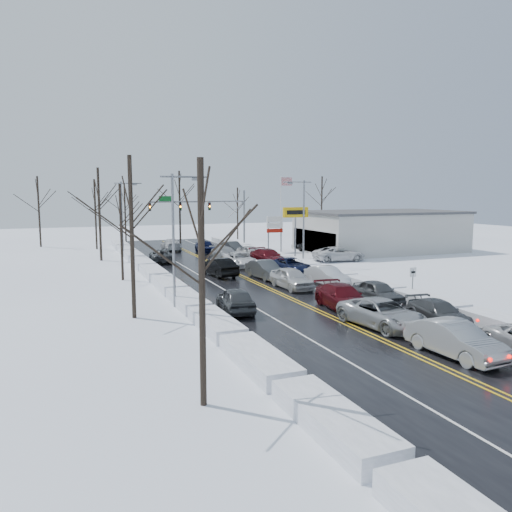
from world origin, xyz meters
name	(u,v)px	position (x,y,z in m)	size (l,w,h in m)	color
ground	(266,288)	(0.00, 0.00, 0.00)	(160.00, 160.00, 0.00)	white
road_surface	(257,283)	(0.00, 2.00, 0.01)	(14.00, 84.00, 0.01)	black
snow_bank_left	(169,290)	(-7.60, 2.00, 0.00)	(1.76, 72.00, 0.75)	white
snow_bank_right	(334,278)	(7.60, 2.00, 0.00)	(1.76, 72.00, 0.75)	white
traffic_signal_mast	(209,209)	(3.45, 27.99, 5.48)	(13.28, 0.39, 8.00)	slate
tires_plus_sign	(296,216)	(10.50, 15.99, 4.99)	(3.20, 0.34, 6.00)	slate
used_vehicles_sign	(275,227)	(10.50, 22.00, 3.32)	(2.20, 0.22, 4.65)	slate
speed_limit_sign	(413,277)	(8.20, -8.00, 1.63)	(0.55, 0.09, 2.35)	slate
flagpole	(282,205)	(15.17, 30.00, 5.93)	(1.87, 1.20, 10.00)	silver
dealership_building	(380,231)	(23.98, 18.00, 2.66)	(20.40, 12.40, 5.30)	#B8B7B2
streetlight_ne	(302,216)	(8.30, 10.00, 5.31)	(3.20, 0.25, 9.00)	slate
streetlight_sw	(176,229)	(-8.30, -4.00, 5.31)	(3.20, 0.25, 9.00)	slate
streetlight_nw	(124,213)	(-8.30, 24.00, 5.31)	(3.20, 0.25, 9.00)	slate
tree_left_a	(201,235)	(-11.00, -20.00, 6.29)	(3.60, 3.60, 9.00)	#2D231C
tree_left_b	(131,205)	(-11.50, -6.00, 6.99)	(4.00, 4.00, 10.00)	#2D231C
tree_left_c	(121,213)	(-10.50, 8.00, 5.94)	(3.40, 3.40, 8.50)	#2D231C
tree_left_d	(99,196)	(-11.20, 22.00, 7.33)	(4.20, 4.20, 10.50)	#2D231C
tree_left_e	(95,200)	(-10.80, 34.00, 6.64)	(3.80, 3.80, 9.50)	#2D231C
tree_far_a	(38,198)	(-18.00, 40.00, 6.99)	(4.00, 4.00, 10.00)	#2D231C
tree_far_b	(125,202)	(-6.00, 41.00, 6.29)	(3.60, 3.60, 9.00)	#2D231C
tree_far_c	(179,193)	(2.00, 39.00, 7.68)	(4.40, 4.40, 11.00)	#2D231C
tree_far_d	(238,203)	(12.00, 40.50, 5.94)	(3.40, 3.40, 8.50)	#2D231C
tree_far_e	(322,194)	(28.00, 41.00, 7.33)	(4.20, 4.20, 10.50)	#2D231C
queued_car_1	(454,356)	(1.61, -19.19, 0.00)	(1.79, 5.13, 1.69)	#9EA2A6
queued_car_2	(382,327)	(1.56, -13.54, 0.00)	(2.69, 5.83, 1.62)	#A1A4A9
queued_car_3	(342,309)	(1.78, -8.83, 0.00)	(2.27, 5.60, 1.62)	#4B0A10
queued_car_4	(291,288)	(1.76, -1.09, 0.00)	(2.01, 4.99, 1.70)	silver
queued_car_5	(265,279)	(1.59, 4.00, 0.00)	(1.74, 4.98, 1.64)	#46494C
queued_car_6	(240,267)	(1.92, 11.62, 0.00)	(2.53, 5.48, 1.52)	white
queued_car_7	(226,261)	(1.89, 16.35, 0.00)	(2.23, 5.48, 1.59)	#929599
queued_car_8	(205,253)	(1.80, 24.36, 0.00)	(1.96, 4.88, 1.66)	black
queued_car_11	(438,324)	(5.09, -14.23, 0.00)	(1.95, 4.80, 1.39)	#3A3D3F
queued_car_12	(378,303)	(5.10, -8.15, 0.00)	(1.87, 4.64, 1.58)	#404245
queued_car_13	(327,285)	(5.25, -0.69, 0.00)	(1.64, 4.70, 1.55)	white
queued_car_14	(291,273)	(5.16, 6.01, 0.00)	(2.42, 5.24, 1.46)	black
queued_car_15	(268,265)	(5.22, 11.78, 0.00)	(2.35, 5.79, 1.68)	#4E0A11
queued_car_16	(251,259)	(5.16, 16.81, 0.00)	(1.86, 4.63, 1.58)	#BDBEC0
queued_car_17	(233,253)	(5.11, 23.19, 0.00)	(1.53, 4.39, 1.45)	#3A3C3E
oncoming_car_0	(219,276)	(-1.92, 6.91, 0.00)	(1.79, 5.13, 1.69)	black
oncoming_car_1	(162,262)	(-5.05, 18.14, 0.00)	(2.40, 5.21, 1.45)	#3D3F42
oncoming_car_2	(171,250)	(-1.59, 29.04, 0.00)	(2.19, 5.38, 1.56)	silver
oncoming_car_3	(236,312)	(-5.10, -6.85, 0.00)	(1.93, 4.81, 1.64)	#3E4043
parked_car_0	(339,261)	(13.81, 11.49, 0.00)	(2.73, 5.93, 1.65)	silver
parked_car_1	(338,254)	(16.98, 16.90, 0.00)	(2.38, 5.85, 1.70)	#3A3C3F
parked_car_2	(303,250)	(14.84, 22.44, 0.00)	(1.90, 4.72, 1.61)	black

